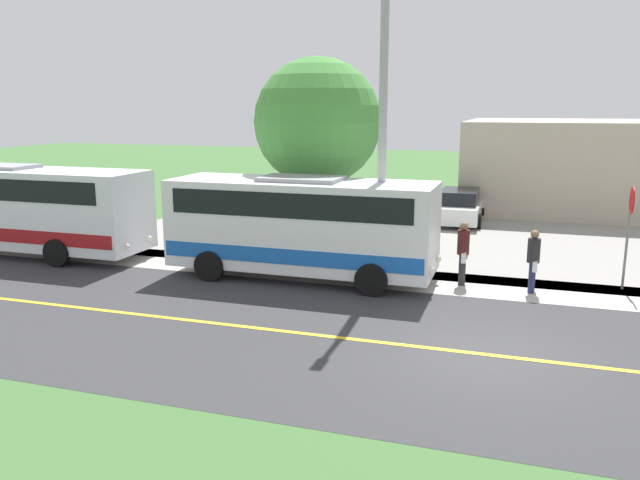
# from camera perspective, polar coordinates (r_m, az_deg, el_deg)

# --- Properties ---
(ground_plane) EXTENTS (120.00, 120.00, 0.00)m
(ground_plane) POSITION_cam_1_polar(r_m,az_deg,el_deg) (13.65, 14.56, -9.98)
(ground_plane) COLOR #3D6633
(road_surface) EXTENTS (8.00, 100.00, 0.01)m
(road_surface) POSITION_cam_1_polar(r_m,az_deg,el_deg) (13.65, 14.56, -9.96)
(road_surface) COLOR #333335
(road_surface) RESTS_ON ground
(sidewalk) EXTENTS (2.40, 100.00, 0.01)m
(sidewalk) POSITION_cam_1_polar(r_m,az_deg,el_deg) (18.58, 15.60, -4.11)
(sidewalk) COLOR #B2ADA3
(sidewalk) RESTS_ON ground
(parking_lot_surface) EXTENTS (14.00, 36.00, 0.01)m
(parking_lot_surface) POSITION_cam_1_polar(r_m,az_deg,el_deg) (25.70, 23.04, -0.21)
(parking_lot_surface) COLOR gray
(parking_lot_surface) RESTS_ON ground
(road_centre_line) EXTENTS (0.16, 100.00, 0.00)m
(road_centre_line) POSITION_cam_1_polar(r_m,az_deg,el_deg) (13.65, 14.56, -9.94)
(road_centre_line) COLOR gold
(road_centre_line) RESTS_ON ground
(shuttle_bus_front) EXTENTS (2.72, 7.93, 3.01)m
(shuttle_bus_front) POSITION_cam_1_polar(r_m,az_deg,el_deg) (18.59, -1.66, 1.58)
(shuttle_bus_front) COLOR white
(shuttle_bus_front) RESTS_ON ground
(pedestrian_with_bags) EXTENTS (0.72, 0.34, 1.73)m
(pedestrian_with_bags) POSITION_cam_1_polar(r_m,az_deg,el_deg) (18.17, 18.68, -1.63)
(pedestrian_with_bags) COLOR #1E2347
(pedestrian_with_bags) RESTS_ON ground
(pedestrian_waiting) EXTENTS (0.72, 0.34, 1.82)m
(pedestrian_waiting) POSITION_cam_1_polar(r_m,az_deg,el_deg) (18.41, 12.78, -0.94)
(pedestrian_waiting) COLOR #262628
(pedestrian_waiting) RESTS_ON ground
(stop_sign) EXTENTS (0.76, 0.07, 2.88)m
(stop_sign) POSITION_cam_1_polar(r_m,az_deg,el_deg) (19.24, 26.13, 1.63)
(stop_sign) COLOR slate
(stop_sign) RESTS_ON ground
(street_light_pole) EXTENTS (1.97, 0.24, 8.32)m
(street_light_pole) POSITION_cam_1_polar(r_m,az_deg,el_deg) (17.99, 5.60, 10.53)
(street_light_pole) COLOR #9E9EA3
(street_light_pole) RESTS_ON ground
(parked_car_near) EXTENTS (4.42, 2.06, 1.45)m
(parked_car_near) POSITION_cam_1_polar(r_m,az_deg,el_deg) (28.37, 12.47, 2.95)
(parked_car_near) COLOR white
(parked_car_near) RESTS_ON ground
(tree_curbside) EXTENTS (4.20, 4.20, 6.60)m
(tree_curbside) POSITION_cam_1_polar(r_m,az_deg,el_deg) (21.14, -0.22, 10.55)
(tree_curbside) COLOR brown
(tree_curbside) RESTS_ON ground
(commercial_building) EXTENTS (10.00, 16.37, 4.30)m
(commercial_building) POSITION_cam_1_polar(r_m,az_deg,el_deg) (34.62, 26.92, 5.98)
(commercial_building) COLOR #B7A893
(commercial_building) RESTS_ON ground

